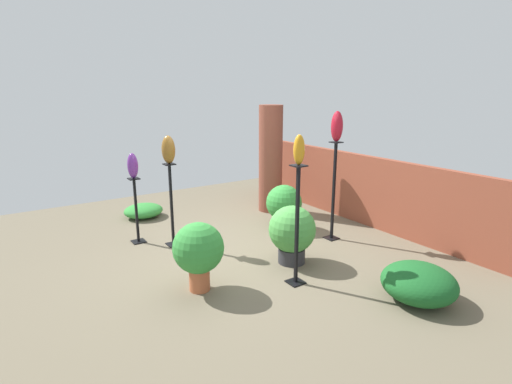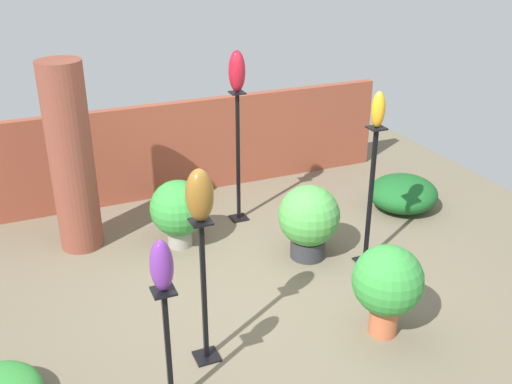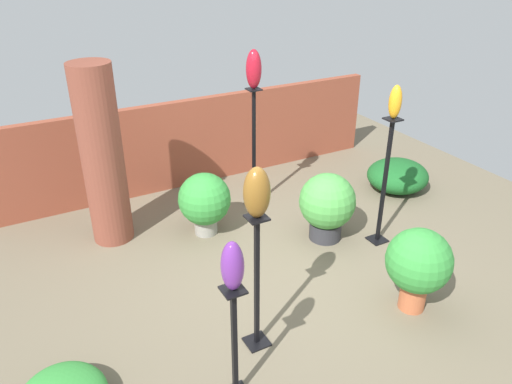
% 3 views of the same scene
% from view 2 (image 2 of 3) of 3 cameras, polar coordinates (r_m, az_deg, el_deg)
% --- Properties ---
extents(ground_plane, '(8.00, 8.00, 0.00)m').
position_cam_2_polar(ground_plane, '(5.94, 0.14, -9.18)').
color(ground_plane, '#6B604C').
extents(brick_wall_back, '(5.60, 0.12, 1.22)m').
position_cam_2_polar(brick_wall_back, '(7.77, -7.10, 4.17)').
color(brick_wall_back, brown).
rests_on(brick_wall_back, ground).
extents(brick_pillar, '(0.46, 0.46, 2.05)m').
position_cam_2_polar(brick_pillar, '(6.53, -17.18, 3.06)').
color(brick_pillar, brown).
rests_on(brick_pillar, ground).
extents(pedestal_amber, '(0.20, 0.20, 1.49)m').
position_cam_2_polar(pedestal_amber, '(6.15, 10.80, -1.01)').
color(pedestal_amber, black).
rests_on(pedestal_amber, ground).
extents(pedestal_violet, '(0.20, 0.20, 1.03)m').
position_cam_2_polar(pedestal_violet, '(4.47, -8.33, -15.22)').
color(pedestal_violet, black).
rests_on(pedestal_violet, ground).
extents(pedestal_ruby, '(0.20, 0.20, 1.56)m').
position_cam_2_polar(pedestal_ruby, '(6.94, -1.71, 2.81)').
color(pedestal_ruby, black).
rests_on(pedestal_ruby, ground).
extents(pedestal_bronze, '(0.20, 0.20, 1.27)m').
position_cam_2_polar(pedestal_bronze, '(4.80, -4.96, -10.05)').
color(pedestal_bronze, black).
rests_on(pedestal_bronze, ground).
extents(art_vase_amber, '(0.13, 0.14, 0.35)m').
position_cam_2_polar(art_vase_amber, '(5.80, 11.57, 7.71)').
color(art_vase_amber, orange).
rests_on(art_vase_amber, pedestal_amber).
extents(art_vase_violet, '(0.16, 0.16, 0.38)m').
position_cam_2_polar(art_vase_violet, '(4.03, -8.98, -6.96)').
color(art_vase_violet, '#6B2D8C').
rests_on(art_vase_violet, pedestal_violet).
extents(art_vase_ruby, '(0.19, 0.17, 0.46)m').
position_cam_2_polar(art_vase_ruby, '(6.61, -1.83, 11.42)').
color(art_vase_ruby, maroon).
rests_on(art_vase_ruby, pedestal_ruby).
extents(art_vase_bronze, '(0.21, 0.20, 0.42)m').
position_cam_2_polar(art_vase_bronze, '(4.35, -5.39, -0.31)').
color(art_vase_bronze, brown).
rests_on(art_vase_bronze, pedestal_bronze).
extents(potted_plant_near_pillar, '(0.65, 0.65, 0.81)m').
position_cam_2_polar(potted_plant_near_pillar, '(6.27, 5.06, -2.56)').
color(potted_plant_near_pillar, '#2D2D33').
rests_on(potted_plant_near_pillar, ground).
extents(potted_plant_front_right, '(0.61, 0.61, 0.84)m').
position_cam_2_polar(potted_plant_front_right, '(5.22, 12.41, -8.47)').
color(potted_plant_front_right, '#B25B38').
rests_on(potted_plant_front_right, ground).
extents(potted_plant_mid_left, '(0.62, 0.62, 0.76)m').
position_cam_2_polar(potted_plant_mid_left, '(6.53, -7.41, -1.68)').
color(potted_plant_mid_left, gray).
rests_on(potted_plant_mid_left, ground).
extents(foliage_bed_west, '(0.85, 0.82, 0.43)m').
position_cam_2_polar(foliage_bed_west, '(7.59, 13.84, -0.14)').
color(foliage_bed_west, '#195923').
rests_on(foliage_bed_west, ground).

